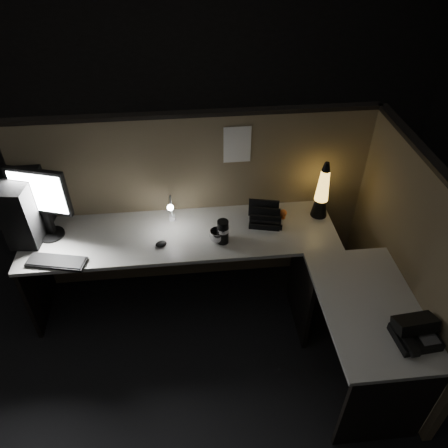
{
  "coord_description": "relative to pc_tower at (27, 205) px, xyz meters",
  "views": [
    {
      "loc": [
        -0.08,
        -1.86,
        2.82
      ],
      "look_at": [
        0.15,
        0.35,
        1.0
      ],
      "focal_mm": 35.0,
      "sensor_mm": 36.0,
      "label": 1
    }
  ],
  "objects": [
    {
      "name": "floor",
      "position": [
        1.22,
        -0.74,
        -0.97
      ],
      "size": [
        6.0,
        6.0,
        0.0
      ],
      "primitive_type": "plane",
      "color": "black",
      "rests_on": "ground"
    },
    {
      "name": "room_shell",
      "position": [
        1.22,
        -0.74,
        0.65
      ],
      "size": [
        6.0,
        6.0,
        6.0
      ],
      "color": "silver",
      "rests_on": "ground"
    },
    {
      "name": "partition_back",
      "position": [
        1.22,
        0.19,
        -0.22
      ],
      "size": [
        2.66,
        0.06,
        1.5
      ],
      "primitive_type": "cube",
      "color": "brown",
      "rests_on": "ground"
    },
    {
      "name": "partition_right",
      "position": [
        2.55,
        -0.64,
        -0.22
      ],
      "size": [
        0.06,
        1.66,
        1.5
      ],
      "primitive_type": "cube",
      "color": "brown",
      "rests_on": "ground"
    },
    {
      "name": "desk",
      "position": [
        1.4,
        -0.49,
        -0.38
      ],
      "size": [
        2.6,
        1.6,
        0.73
      ],
      "color": "#B9B7AF",
      "rests_on": "ground"
    },
    {
      "name": "pc_tower",
      "position": [
        0.0,
        0.0,
        0.0
      ],
      "size": [
        0.26,
        0.47,
        0.47
      ],
      "primitive_type": "cube",
      "rotation": [
        0.0,
        0.0,
        -0.13
      ],
      "color": "black",
      "rests_on": "desk"
    },
    {
      "name": "monitor",
      "position": [
        0.13,
        -0.05,
        0.1
      ],
      "size": [
        0.42,
        0.19,
        0.56
      ],
      "rotation": [
        0.0,
        0.0,
        -0.31
      ],
      "color": "black",
      "rests_on": "desk"
    },
    {
      "name": "keyboard",
      "position": [
        0.22,
        -0.37,
        -0.23
      ],
      "size": [
        0.42,
        0.22,
        0.02
      ],
      "primitive_type": "cube",
      "rotation": [
        0.0,
        0.0,
        -0.23
      ],
      "color": "black",
      "rests_on": "desk"
    },
    {
      "name": "mouse",
      "position": [
        0.93,
        -0.26,
        -0.22
      ],
      "size": [
        0.1,
        0.08,
        0.03
      ],
      "primitive_type": "ellipsoid",
      "rotation": [
        0.0,
        0.0,
        0.38
      ],
      "color": "black",
      "rests_on": "desk"
    },
    {
      "name": "clip_lamp",
      "position": [
        1.01,
        -0.04,
        -0.09
      ],
      "size": [
        0.05,
        0.19,
        0.24
      ],
      "color": "white",
      "rests_on": "desk"
    },
    {
      "name": "organizer",
      "position": [
        1.71,
        -0.06,
        -0.2
      ],
      "size": [
        0.27,
        0.25,
        0.17
      ],
      "rotation": [
        0.0,
        0.0,
        -0.23
      ],
      "color": "black",
      "rests_on": "desk"
    },
    {
      "name": "lava_lamp",
      "position": [
        2.14,
        -0.03,
        -0.04
      ],
      "size": [
        0.13,
        0.13,
        0.47
      ],
      "color": "black",
      "rests_on": "desk"
    },
    {
      "name": "travel_mug",
      "position": [
        1.37,
        -0.27,
        -0.14
      ],
      "size": [
        0.08,
        0.08,
        0.19
      ],
      "primitive_type": "cylinder",
      "color": "black",
      "rests_on": "desk"
    },
    {
      "name": "steel_mug",
      "position": [
        1.33,
        -0.25,
        -0.19
      ],
      "size": [
        0.14,
        0.14,
        0.09
      ],
      "primitive_type": "imported",
      "rotation": [
        0.0,
        0.0,
        -0.27
      ],
      "color": "silver",
      "rests_on": "desk"
    },
    {
      "name": "figurine",
      "position": [
        1.86,
        -0.04,
        -0.19
      ],
      "size": [
        0.06,
        0.06,
        0.06
      ],
      "primitive_type": "sphere",
      "color": "#D55E21",
      "rests_on": "desk"
    },
    {
      "name": "pinned_paper",
      "position": [
        1.52,
        0.15,
        0.31
      ],
      "size": [
        0.2,
        0.0,
        0.28
      ],
      "primitive_type": "cube",
      "color": "white",
      "rests_on": "partition_back"
    },
    {
      "name": "desk_phone",
      "position": [
        2.37,
        -1.2,
        -0.18
      ],
      "size": [
        0.25,
        0.26,
        0.14
      ],
      "rotation": [
        0.0,
        0.0,
        0.08
      ],
      "color": "black",
      "rests_on": "desk"
    }
  ]
}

